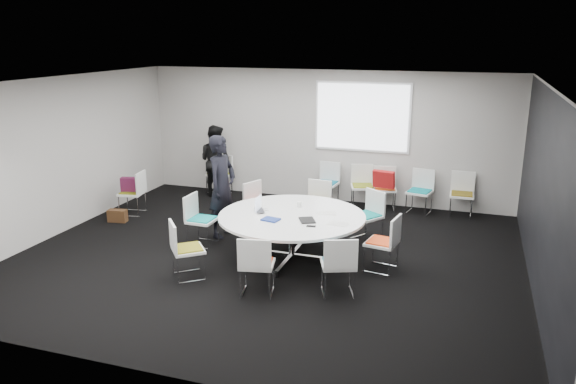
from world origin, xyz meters
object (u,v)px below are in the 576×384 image
(chair_back_c, at_px, (384,197))
(chair_spare_left, at_px, (133,201))
(chair_ring_e, at_px, (202,229))
(person_main, at_px, (222,186))
(chair_ring_g, at_px, (257,276))
(chair_ring_a, at_px, (382,253))
(chair_back_d, at_px, (419,200))
(chair_back_e, at_px, (461,203))
(chair_person_back, at_px, (220,182))
(cup, at_px, (299,204))
(chair_ring_h, at_px, (338,276))
(maroon_bag, at_px, (131,184))
(chair_ring_c, at_px, (316,214))
(laptop, at_px, (262,210))
(chair_ring_d, at_px, (260,215))
(chair_ring_b, at_px, (367,225))
(conference_table, at_px, (292,225))
(brown_bag, at_px, (117,216))
(person_back, at_px, (216,161))
(chair_back_a, at_px, (327,191))
(chair_ring_f, at_px, (188,260))
(chair_back_b, at_px, (362,194))

(chair_back_c, distance_m, chair_spare_left, 5.11)
(chair_ring_e, distance_m, person_main, 0.85)
(chair_ring_e, relative_size, chair_ring_g, 1.00)
(chair_ring_a, distance_m, person_main, 3.11)
(chair_back_d, bearing_deg, chair_back_e, -165.13)
(chair_back_e, distance_m, chair_person_back, 5.26)
(chair_ring_g, distance_m, cup, 1.93)
(chair_ring_g, distance_m, chair_ring_h, 1.13)
(chair_ring_h, xyz_separation_m, maroon_bag, (-4.78, 2.25, 0.34))
(chair_ring_c, distance_m, chair_ring_g, 2.96)
(laptop, distance_m, cup, 0.65)
(chair_ring_d, relative_size, chair_ring_g, 1.00)
(chair_ring_b, relative_size, chair_person_back, 1.00)
(chair_person_back, bearing_deg, chair_spare_left, 84.63)
(chair_ring_h, bearing_deg, chair_ring_c, 90.40)
(cup, bearing_deg, conference_table, -88.06)
(chair_spare_left, bearing_deg, cup, -111.27)
(person_main, bearing_deg, chair_ring_g, -135.88)
(chair_ring_a, xyz_separation_m, chair_back_c, (-0.46, 3.12, 0.00))
(chair_person_back, xyz_separation_m, brown_bag, (-1.03, -2.45, -0.16))
(chair_ring_g, height_order, person_back, person_back)
(chair_ring_g, relative_size, person_back, 0.55)
(chair_spare_left, xyz_separation_m, cup, (3.72, -0.74, 0.50))
(chair_ring_g, xyz_separation_m, person_back, (-2.70, 4.36, 0.52))
(chair_back_a, xyz_separation_m, laptop, (-0.29, -3.08, 0.47))
(chair_ring_g, xyz_separation_m, chair_back_e, (2.57, 4.53, 0.00))
(chair_back_d, relative_size, chair_person_back, 1.00)
(conference_table, height_order, chair_ring_c, chair_ring_c)
(laptop, bearing_deg, chair_ring_d, -7.84)
(chair_ring_a, bearing_deg, brown_bag, 92.34)
(chair_back_d, height_order, chair_spare_left, same)
(chair_person_back, height_order, cup, chair_person_back)
(laptop, bearing_deg, chair_ring_c, -49.40)
(chair_back_d, bearing_deg, conference_table, 72.75)
(chair_spare_left, distance_m, person_main, 2.39)
(chair_back_a, bearing_deg, maroon_bag, 34.49)
(chair_ring_b, distance_m, person_main, 2.64)
(chair_ring_g, xyz_separation_m, chair_back_d, (1.76, 4.49, 0.00))
(chair_spare_left, distance_m, brown_bag, 0.54)
(laptop, bearing_deg, chair_ring_f, 119.45)
(chair_ring_d, bearing_deg, chair_person_back, -115.30)
(chair_ring_h, bearing_deg, chair_back_e, 48.80)
(chair_ring_b, height_order, chair_spare_left, same)
(chair_back_b, distance_m, chair_back_c, 0.47)
(chair_ring_f, bearing_deg, maroon_bag, -172.91)
(chair_ring_e, relative_size, chair_back_c, 1.00)
(chair_ring_e, relative_size, laptop, 2.79)
(chair_spare_left, xyz_separation_m, maroon_bag, (-0.02, -0.00, 0.34))
(chair_ring_a, relative_size, brown_bag, 2.44)
(chair_ring_a, relative_size, person_main, 0.48)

